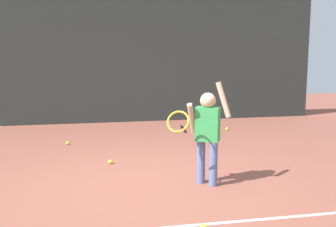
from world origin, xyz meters
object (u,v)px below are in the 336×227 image
at_px(tennis_ball_3, 227,129).
at_px(tennis_ball_8, 68,143).
at_px(tennis_player, 206,130).
at_px(tennis_ball_6, 204,227).
at_px(tennis_ball_5, 110,162).

xyz_separation_m(tennis_ball_3, tennis_ball_8, (-3.38, -0.72, 0.00)).
distance_m(tennis_player, tennis_ball_8, 3.35).
height_order(tennis_ball_3, tennis_ball_6, same).
bearing_deg(tennis_player, tennis_ball_8, 155.38).
relative_size(tennis_player, tennis_ball_8, 20.46).
relative_size(tennis_ball_5, tennis_ball_6, 1.00).
relative_size(tennis_player, tennis_ball_3, 20.46).
relative_size(tennis_player, tennis_ball_6, 20.46).
bearing_deg(tennis_ball_5, tennis_ball_3, 39.24).
bearing_deg(tennis_ball_5, tennis_ball_8, 115.64).
height_order(tennis_player, tennis_ball_5, tennis_player).
bearing_deg(tennis_ball_6, tennis_ball_3, 67.89).
height_order(tennis_ball_6, tennis_ball_8, same).
bearing_deg(tennis_ball_5, tennis_player, -46.62).
distance_m(tennis_ball_3, tennis_ball_6, 5.11).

